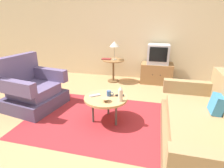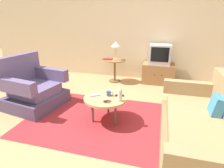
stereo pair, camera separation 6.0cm
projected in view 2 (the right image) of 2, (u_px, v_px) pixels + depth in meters
The scene contains 16 objects.
ground_plane at pixel (109, 125), 2.86m from camera, with size 16.00×16.00×0.00m, color #AD7F51.
back_wall at pixel (137, 27), 4.74m from camera, with size 9.00×0.12×2.70m, color #CCB78E.
area_rug at pixel (106, 120), 3.01m from camera, with size 2.63×1.74×0.00m, color maroon.
armchair at pixel (33, 90), 3.42m from camera, with size 1.00×1.06×0.95m.
couch at pixel (203, 132), 2.21m from camera, with size 0.86×1.87×0.88m.
coffee_table at pixel (106, 99), 2.88m from camera, with size 0.69×0.69×0.41m.
side_table at pixel (115, 66), 4.70m from camera, with size 0.54×0.54×0.58m.
tv_stand at pixel (158, 73), 4.64m from camera, with size 0.78×0.51×0.51m.
television at pixel (160, 54), 4.47m from camera, with size 0.52×0.42×0.48m.
table_lamp at pixel (116, 45), 4.50m from camera, with size 0.25×0.25×0.46m.
vase at pixel (120, 94), 2.70m from camera, with size 0.07×0.07×0.24m.
mug at pixel (109, 93), 2.90m from camera, with size 0.12×0.07×0.09m.
bowl at pixel (105, 100), 2.71m from camera, with size 0.13×0.13×0.05m.
tv_remote_dark at pixel (119, 95), 2.90m from camera, with size 0.15×0.07×0.02m.
tv_remote_silver at pixel (95, 95), 2.91m from camera, with size 0.16×0.15×0.02m.
book at pixel (108, 59), 4.68m from camera, with size 0.24×0.18×0.02m.
Camera 2 is at (0.69, -2.36, 1.59)m, focal length 29.19 mm.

